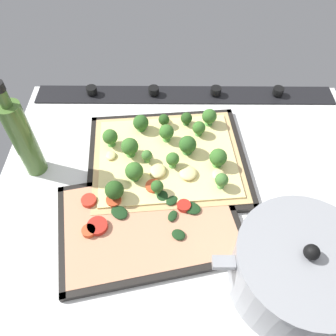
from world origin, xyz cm
name	(u,v)px	position (x,y,z in cm)	size (l,w,h in cm)	color
ground_plane	(187,192)	(0.00, 0.00, -1.50)	(82.32, 67.26, 3.00)	white
stove_control_panel	(185,94)	(0.00, -30.13, 0.55)	(79.03, 7.00, 2.60)	black
baking_tray_front	(167,161)	(4.46, -7.14, 0.36)	(37.60, 32.53, 1.30)	black
broccoli_pizza	(166,155)	(4.71, -7.28, 2.23)	(34.98, 29.91, 5.96)	tan
baking_tray_back	(149,223)	(7.85, 8.87, 0.37)	(38.97, 30.28, 1.30)	black
veggie_pizza_back	(147,220)	(8.25, 8.58, 1.06)	(36.13, 27.43, 1.90)	tan
cooking_pot	(297,271)	(-16.91, 20.52, 6.02)	(28.31, 21.53, 14.35)	gray
oil_bottle	(23,138)	(33.45, -5.06, 9.85)	(4.55, 4.55, 23.44)	#476B2D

